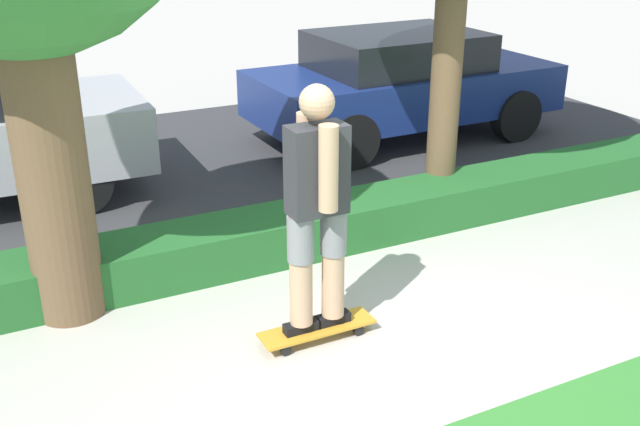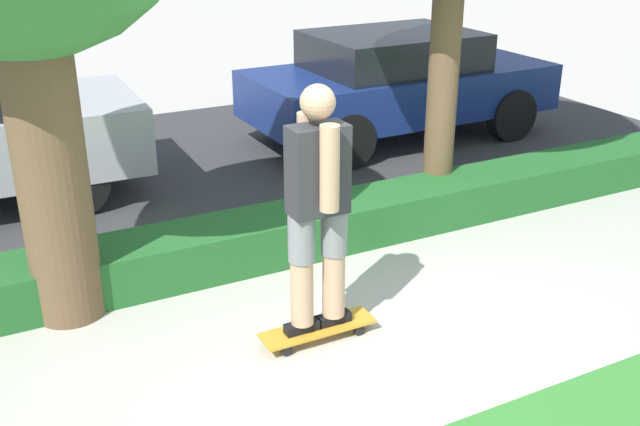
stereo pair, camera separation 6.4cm
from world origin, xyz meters
name	(u,v)px [view 1 (the left image)]	position (x,y,z in m)	size (l,w,h in m)	color
ground_plane	(375,341)	(0.00, 0.00, 0.00)	(60.00, 60.00, 0.00)	#BCB7AD
street_asphalt	(194,167)	(0.00, 4.20, 0.00)	(12.73, 5.00, 0.01)	#38383A
hedge_row	(284,234)	(0.00, 1.60, 0.20)	(12.73, 0.60, 0.40)	#236028
skateboard	(317,329)	(-0.35, 0.22, 0.08)	(0.85, 0.24, 0.10)	gold
skater_person	(317,205)	(-0.35, 0.22, 1.05)	(0.51, 0.46, 1.77)	black
parked_car_middle	(402,82)	(2.83, 4.15, 0.74)	(3.98, 1.83, 1.38)	navy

